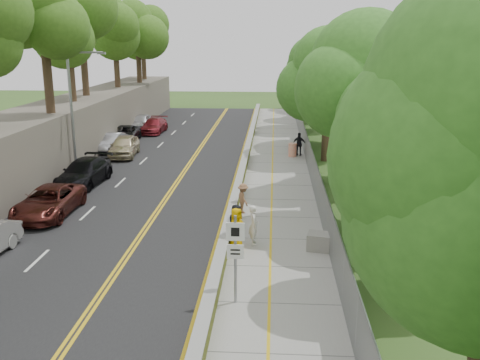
# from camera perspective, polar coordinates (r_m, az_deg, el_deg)

# --- Properties ---
(ground) EXTENTS (140.00, 140.00, 0.00)m
(ground) POSITION_cam_1_polar(r_m,az_deg,el_deg) (21.41, -2.74, -9.16)
(ground) COLOR #33511E
(ground) RESTS_ON ground
(road) EXTENTS (11.20, 66.00, 0.04)m
(road) POSITION_cam_1_polar(r_m,az_deg,el_deg) (36.32, -8.62, 0.90)
(road) COLOR black
(road) RESTS_ON ground
(sidewalk) EXTENTS (4.20, 66.00, 0.05)m
(sidewalk) POSITION_cam_1_polar(r_m,az_deg,el_deg) (35.50, 4.03, 0.72)
(sidewalk) COLOR gray
(sidewalk) RESTS_ON ground
(jersey_barrier) EXTENTS (0.42, 66.00, 0.60)m
(jersey_barrier) POSITION_cam_1_polar(r_m,az_deg,el_deg) (35.49, 0.32, 1.21)
(jersey_barrier) COLOR #B7CC1C
(jersey_barrier) RESTS_ON ground
(rock_embankment) EXTENTS (5.00, 66.00, 4.00)m
(rock_embankment) POSITION_cam_1_polar(r_m,az_deg,el_deg) (38.45, -20.65, 3.90)
(rock_embankment) COLOR #595147
(rock_embankment) RESTS_ON ground
(chainlink_fence) EXTENTS (0.04, 66.00, 2.00)m
(chainlink_fence) POSITION_cam_1_polar(r_m,az_deg,el_deg) (35.36, 7.46, 2.19)
(chainlink_fence) COLOR slate
(chainlink_fence) RESTS_ON ground
(trees_embankment) EXTENTS (6.40, 66.00, 13.00)m
(trees_embankment) POSITION_cam_1_polar(r_m,az_deg,el_deg) (37.68, -21.15, 16.68)
(trees_embankment) COLOR #447620
(trees_embankment) RESTS_ON rock_embankment
(trees_fenceside) EXTENTS (7.00, 66.00, 14.00)m
(trees_fenceside) POSITION_cam_1_polar(r_m,az_deg,el_deg) (34.78, 11.75, 11.79)
(trees_fenceside) COLOR #41842A
(trees_fenceside) RESTS_ON ground
(streetlight) EXTENTS (2.52, 0.22, 8.00)m
(streetlight) POSITION_cam_1_polar(r_m,az_deg,el_deg) (35.99, -17.22, 7.76)
(streetlight) COLOR gray
(streetlight) RESTS_ON ground
(signpost) EXTENTS (0.62, 0.09, 3.10)m
(signpost) POSITION_cam_1_polar(r_m,az_deg,el_deg) (17.79, -0.50, -7.45)
(signpost) COLOR gray
(signpost) RESTS_ON sidewalk
(construction_barrel) EXTENTS (0.61, 0.61, 1.00)m
(construction_barrel) POSITION_cam_1_polar(r_m,az_deg,el_deg) (40.46, 5.62, 3.22)
(construction_barrel) COLOR #F74E1C
(construction_barrel) RESTS_ON sidewalk
(concrete_block) EXTENTS (1.22, 1.01, 0.72)m
(concrete_block) POSITION_cam_1_polar(r_m,az_deg,el_deg) (22.94, 8.58, -6.52)
(concrete_block) COLOR slate
(concrete_block) RESTS_ON sidewalk
(car_2) EXTENTS (2.41, 5.19, 1.44)m
(car_2) POSITION_cam_1_polar(r_m,az_deg,el_deg) (28.56, -19.73, -2.18)
(car_2) COLOR #54201B
(car_2) RESTS_ON road
(car_3) EXTENTS (2.48, 5.41, 1.53)m
(car_3) POSITION_cam_1_polar(r_m,az_deg,el_deg) (33.82, -16.29, 0.78)
(car_3) COLOR black
(car_3) RESTS_ON road
(car_4) EXTENTS (2.22, 4.73, 1.57)m
(car_4) POSITION_cam_1_polar(r_m,az_deg,el_deg) (41.28, -12.26, 3.56)
(car_4) COLOR #C2B38D
(car_4) RESTS_ON road
(car_5) EXTENTS (1.79, 4.28, 1.38)m
(car_5) POSITION_cam_1_polar(r_m,az_deg,el_deg) (43.56, -13.60, 3.95)
(car_5) COLOR #A7A8AE
(car_5) RESTS_ON road
(car_6) EXTENTS (2.72, 5.17, 1.39)m
(car_6) POSITION_cam_1_polar(r_m,az_deg,el_deg) (46.86, -12.27, 4.79)
(car_6) COLOR black
(car_6) RESTS_ON road
(car_7) EXTENTS (2.06, 4.73, 1.35)m
(car_7) POSITION_cam_1_polar(r_m,az_deg,el_deg) (51.05, -9.17, 5.74)
(car_7) COLOR maroon
(car_7) RESTS_ON road
(car_8) EXTENTS (1.86, 4.55, 1.55)m
(car_8) POSITION_cam_1_polar(r_m,az_deg,el_deg) (52.79, -10.53, 6.08)
(car_8) COLOR silver
(car_8) RESTS_ON road
(painter_0) EXTENTS (0.86, 1.04, 1.82)m
(painter_0) POSITION_cam_1_polar(r_m,az_deg,el_deg) (22.56, -0.39, -5.22)
(painter_0) COLOR #D29900
(painter_0) RESTS_ON sidewalk
(painter_1) EXTENTS (0.50, 0.68, 1.75)m
(painter_1) POSITION_cam_1_polar(r_m,az_deg,el_deg) (23.15, 1.46, -4.78)
(painter_1) COLOR white
(painter_1) RESTS_ON sidewalk
(painter_2) EXTENTS (0.90, 1.06, 1.89)m
(painter_2) POSITION_cam_1_polar(r_m,az_deg,el_deg) (22.78, -0.35, -4.93)
(painter_2) COLOR black
(painter_2) RESTS_ON sidewalk
(painter_3) EXTENTS (0.92, 1.14, 1.54)m
(painter_3) POSITION_cam_1_polar(r_m,az_deg,el_deg) (27.21, 0.33, -1.97)
(painter_3) COLOR #916141
(painter_3) RESTS_ON sidewalk
(person_far) EXTENTS (1.09, 0.63, 1.75)m
(person_far) POSITION_cam_1_polar(r_m,az_deg,el_deg) (40.82, 6.34, 3.83)
(person_far) COLOR black
(person_far) RESTS_ON sidewalk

